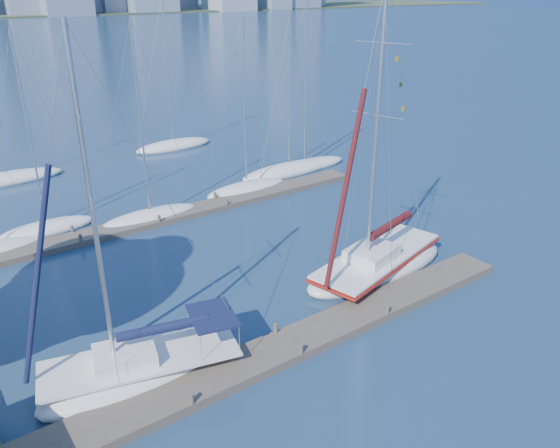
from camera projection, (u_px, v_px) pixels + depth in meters
ground at (288, 350)px, 23.24m from camera, size 700.00×700.00×0.00m
near_dock at (288, 346)px, 23.16m from camera, size 26.00×2.00×0.40m
far_dock at (169, 216)px, 36.12m from camera, size 30.00×1.80×0.36m
sailboat_navy at (140, 354)px, 21.14m from camera, size 8.58×4.57×14.00m
sailboat_maroon at (378, 253)px, 29.00m from camera, size 9.81×5.22×15.64m
bg_boat_1 at (47, 228)px, 34.26m from camera, size 6.05×2.89×12.47m
bg_boat_2 at (151, 216)px, 35.94m from camera, size 6.78×2.26×12.86m
bg_boat_3 at (247, 188)px, 40.85m from camera, size 6.91×3.09×12.73m
bg_boat_4 at (289, 170)px, 44.91m from camera, size 9.17×5.93×12.82m
bg_boat_5 at (304, 166)px, 45.89m from camera, size 8.54×3.66×13.69m
bg_boat_6 at (1, 180)px, 42.53m from camera, size 9.65×4.81×15.96m
bg_boat_7 at (174, 145)px, 51.66m from camera, size 7.80×3.55×13.88m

